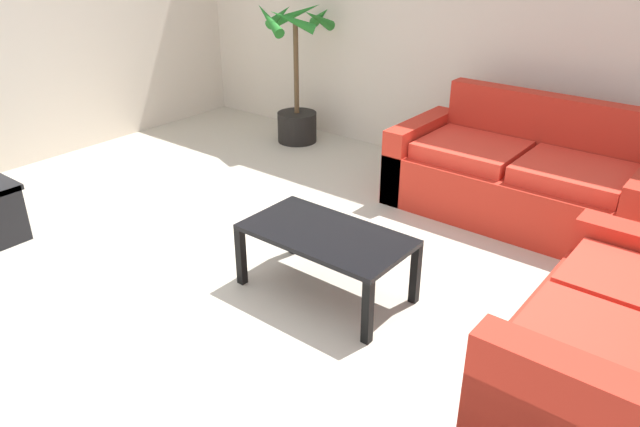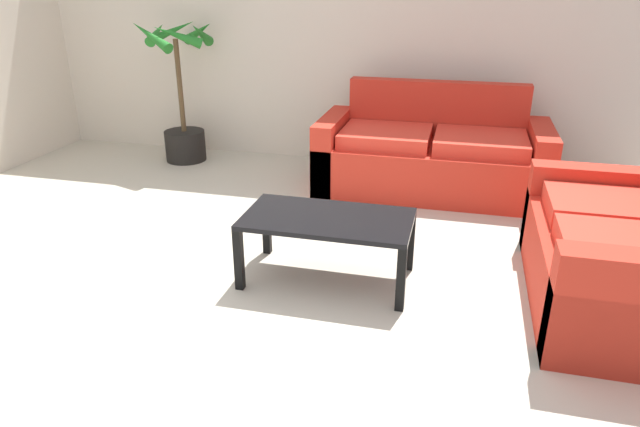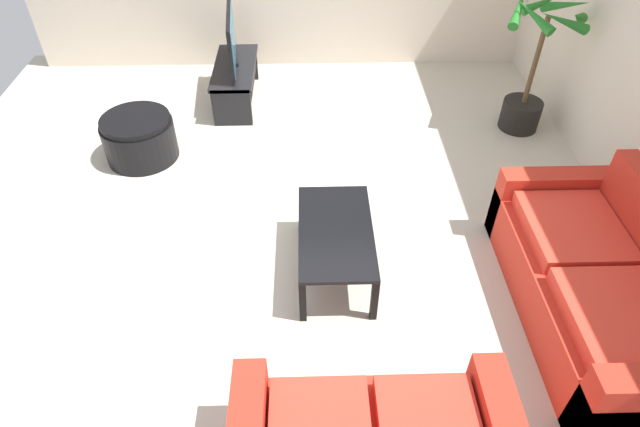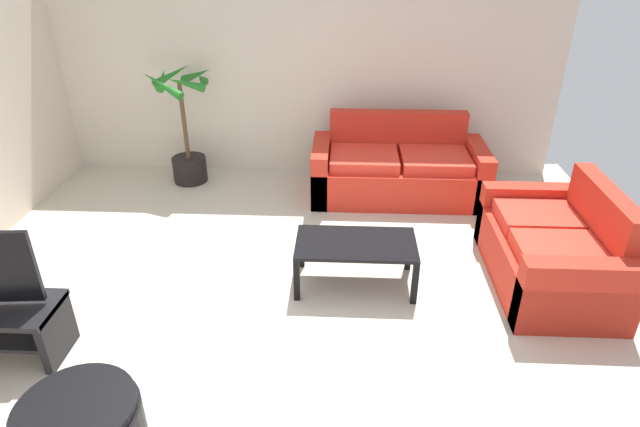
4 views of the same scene
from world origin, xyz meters
TOP-DOWN VIEW (x-y plane):
  - ground_plane at (0.00, 0.00)m, footprint 6.60×6.60m
  - wall_back at (0.00, 3.00)m, footprint 6.00×0.06m
  - couch_main at (1.09, 2.28)m, footprint 1.94×0.90m
  - couch_loveseat at (2.28, 0.61)m, footprint 0.90×1.49m
  - coffee_table at (0.59, 0.49)m, footprint 1.02×0.55m
  - potted_palm at (-1.40, 2.55)m, footprint 0.77×0.81m

SIDE VIEW (x-z plane):
  - ground_plane at x=0.00m, z-range 0.00..0.00m
  - couch_loveseat at x=2.28m, z-range -0.15..0.75m
  - couch_main at x=1.09m, z-range -0.15..0.75m
  - coffee_table at x=0.59m, z-range 0.16..0.58m
  - potted_palm at x=-1.40m, z-range -0.14..1.26m
  - wall_back at x=0.00m, z-range 0.00..2.70m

